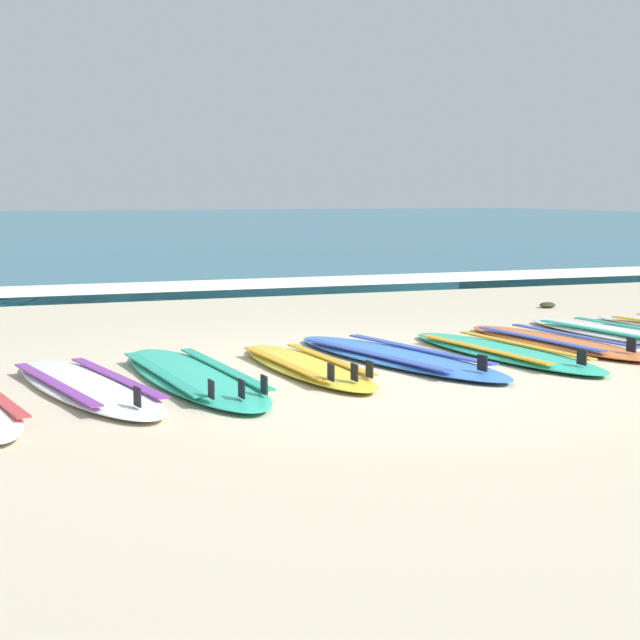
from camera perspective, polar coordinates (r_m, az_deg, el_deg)
ground_plane at (r=6.59m, az=3.73°, el=-3.38°), size 80.00×80.00×0.00m
sea at (r=41.22m, az=-16.48°, el=5.61°), size 80.00×60.00×0.10m
wave_foam_strip at (r=12.11m, az=-7.48°, el=1.85°), size 80.00×1.29×0.11m
surfboard_2 at (r=6.24m, az=-13.96°, el=-3.88°), size 1.04×2.31×0.18m
surfboard_3 at (r=6.44m, az=-7.70°, el=-3.36°), size 0.82×2.46×0.18m
surfboard_4 at (r=6.75m, az=-0.85°, el=-2.78°), size 0.65×2.04×0.18m
surfboard_5 at (r=7.17m, az=4.60°, el=-2.21°), size 1.16×2.47×0.18m
surfboard_6 at (r=7.50m, az=10.99°, el=-1.88°), size 0.85×2.28×0.18m
surfboard_7 at (r=8.11m, az=14.05°, el=-1.27°), size 0.83×2.17×0.18m
surfboard_8 at (r=8.69m, az=17.94°, el=-0.83°), size 0.90×2.38×0.18m
seaweed_clump_near_shoreline at (r=10.80m, az=13.58°, el=0.89°), size 0.18×0.15×0.06m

